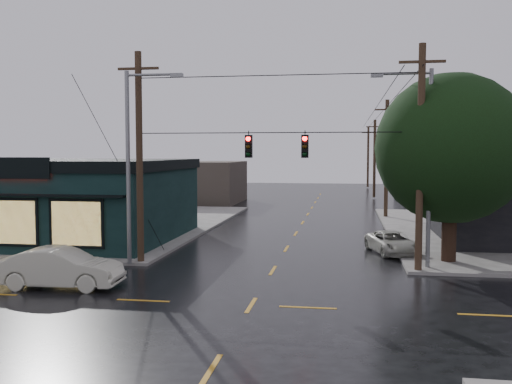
% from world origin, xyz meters
% --- Properties ---
extents(ground_plane, '(160.00, 160.00, 0.00)m').
position_xyz_m(ground_plane, '(0.00, 0.00, 0.00)').
color(ground_plane, black).
extents(sidewalk_nw, '(28.00, 28.00, 0.15)m').
position_xyz_m(sidewalk_nw, '(-20.00, 20.00, 0.07)').
color(sidewalk_nw, '#615F5B').
rests_on(sidewalk_nw, ground).
extents(pizza_shop, '(16.30, 12.34, 4.90)m').
position_xyz_m(pizza_shop, '(-15.00, 12.94, 2.56)').
color(pizza_shop, black).
rests_on(pizza_shop, ground).
extents(corner_tree, '(7.20, 7.20, 9.04)m').
position_xyz_m(corner_tree, '(8.21, 8.87, 5.57)').
color(corner_tree, black).
rests_on(corner_tree, ground).
extents(utility_pole_nw, '(2.00, 0.32, 10.15)m').
position_xyz_m(utility_pole_nw, '(-6.50, 6.50, 0.00)').
color(utility_pole_nw, '#332717').
rests_on(utility_pole_nw, ground).
extents(utility_pole_ne, '(2.00, 0.32, 10.15)m').
position_xyz_m(utility_pole_ne, '(6.50, 6.50, 0.00)').
color(utility_pole_ne, '#332717').
rests_on(utility_pole_ne, ground).
extents(utility_pole_far_a, '(2.00, 0.32, 9.65)m').
position_xyz_m(utility_pole_far_a, '(6.50, 28.00, 0.00)').
color(utility_pole_far_a, '#332717').
rests_on(utility_pole_far_a, ground).
extents(utility_pole_far_b, '(2.00, 0.32, 9.15)m').
position_xyz_m(utility_pole_far_b, '(6.50, 48.00, 0.00)').
color(utility_pole_far_b, '#332717').
rests_on(utility_pole_far_b, ground).
extents(utility_pole_far_c, '(2.00, 0.32, 9.15)m').
position_xyz_m(utility_pole_far_c, '(6.50, 68.00, 0.00)').
color(utility_pole_far_c, '#332717').
rests_on(utility_pole_far_c, ground).
extents(span_signal_assembly, '(13.00, 0.48, 1.23)m').
position_xyz_m(span_signal_assembly, '(0.10, 6.50, 5.70)').
color(span_signal_assembly, black).
rests_on(span_signal_assembly, ground).
extents(streetlight_nw, '(5.40, 0.30, 9.15)m').
position_xyz_m(streetlight_nw, '(-6.80, 5.80, 0.00)').
color(streetlight_nw, slate).
rests_on(streetlight_nw, ground).
extents(streetlight_ne, '(5.40, 0.30, 9.15)m').
position_xyz_m(streetlight_ne, '(7.00, 7.20, 0.00)').
color(streetlight_ne, slate).
rests_on(streetlight_ne, ground).
extents(bg_building_west, '(12.00, 10.00, 4.40)m').
position_xyz_m(bg_building_west, '(-14.00, 40.00, 2.20)').
color(bg_building_west, '#41372F').
rests_on(bg_building_west, ground).
extents(bg_building_east, '(14.00, 12.00, 5.60)m').
position_xyz_m(bg_building_east, '(16.00, 45.00, 2.80)').
color(bg_building_east, '#2D2C32').
rests_on(bg_building_east, ground).
extents(sedan_cream, '(4.95, 1.95, 1.60)m').
position_xyz_m(sedan_cream, '(-7.93, 1.35, 0.80)').
color(sedan_cream, '#B8B7A1').
rests_on(sedan_cream, ground).
extents(suv_silver, '(3.03, 4.61, 1.18)m').
position_xyz_m(suv_silver, '(5.75, 11.32, 0.59)').
color(suv_silver, '#ACAC9F').
rests_on(suv_silver, ground).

